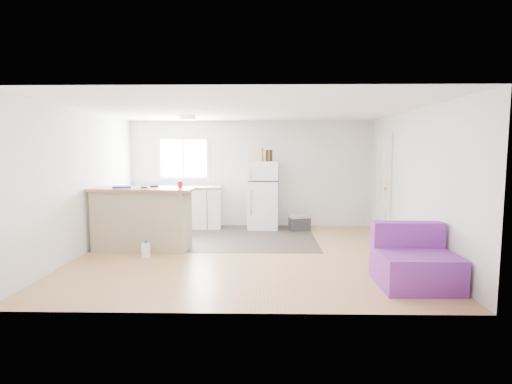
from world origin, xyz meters
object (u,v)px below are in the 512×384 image
refrigerator (263,195)px  bottle_left (267,156)px  kitchen_cabinets (175,207)px  cooler (300,223)px  purple_seat (414,263)px  cleaner_jug (146,250)px  red_cup (180,184)px  blue_tray (122,187)px  cardboard_box (258,154)px  mop (142,239)px  bottle_right (271,156)px  peninsula (142,218)px

refrigerator → bottle_left: bearing=-29.4°
kitchen_cabinets → cooler: bearing=-9.4°
purple_seat → bottle_left: size_ratio=3.80×
kitchen_cabinets → refrigerator: size_ratio=1.43×
purple_seat → cleaner_jug: size_ratio=3.42×
red_cup → blue_tray: size_ratio=0.40×
cooler → cardboard_box: cardboard_box is taller
bottle_left → refrigerator: bearing=147.5°
bottle_left → mop: bearing=-136.4°
cooler → red_cup: size_ratio=4.20×
cleaner_jug → blue_tray: (-0.52, 0.46, 0.99)m
red_cup → blue_tray: 0.99m
bottle_left → bottle_right: (0.08, 0.04, 0.00)m
kitchen_cabinets → purple_seat: bearing=-48.6°
refrigerator → mop: 3.01m
red_cup → bottle_right: bottle_right is taller
blue_tray → bottle_right: size_ratio=1.20×
mop → peninsula: bearing=111.9°
refrigerator → mop: refrigerator is taller
cleaner_jug → bottle_right: bearing=44.1°
cleaner_jug → mop: mop is taller
red_cup → refrigerator: bearing=53.4°
cooler → blue_tray: blue_tray is taller
red_cup → peninsula: bearing=-179.2°
blue_tray → mop: bearing=-19.4°
red_cup → blue_tray: (-0.99, -0.06, -0.04)m
red_cup → bottle_left: bottle_left is taller
peninsula → bottle_right: (2.28, 1.93, 1.07)m
red_cup → mop: bearing=-164.6°
purple_seat → bottle_right: (-1.79, 3.70, 1.34)m
cooler → mop: bearing=-161.9°
purple_seat → bottle_right: bottle_right is taller
cooler → bottle_right: 1.59m
kitchen_cabinets → refrigerator: 1.99m
red_cup → cardboard_box: 2.36m
mop → blue_tray: (-0.34, 0.12, 0.88)m
kitchen_cabinets → cleaner_jug: (0.06, -2.46, -0.36)m
kitchen_cabinets → red_cup: 2.12m
blue_tray → cardboard_box: size_ratio=1.00×
purple_seat → bottle_right: 4.32m
mop → bottle_left: 3.30m
peninsula → mop: bearing=-76.1°
kitchen_cabinets → cooler: 2.79m
blue_tray → bottle_left: bearing=37.7°
refrigerator → blue_tray: 3.16m
blue_tray → red_cup: bearing=3.2°
kitchen_cabinets → bottle_left: 2.36m
purple_seat → refrigerator: bearing=117.3°
purple_seat → bottle_left: (-1.87, 3.66, 1.34)m
cardboard_box → bottle_left: bearing=-0.5°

